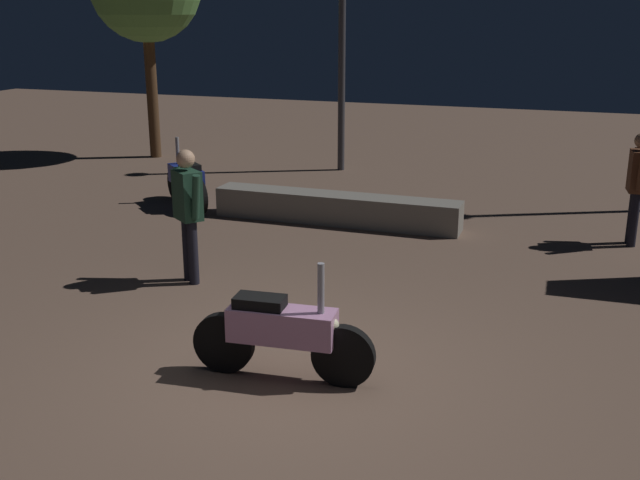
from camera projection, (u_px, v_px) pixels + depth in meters
ground_plane at (290, 375)px, 6.82m from camera, size 40.00×40.00×0.00m
motorcycle_pink_foreground at (282, 333)px, 6.65m from camera, size 1.66×0.38×1.11m
motorcycle_blue_parked_left at (186, 181)px, 12.51m from camera, size 1.32×1.16×1.11m
person_rider_beside at (188, 205)px, 8.88m from camera, size 0.58×0.47×1.61m
person_bystander_far at (638, 180)px, 10.33m from camera, size 0.27×0.66×1.57m
streetlamp_near at (342, 17)px, 14.63m from camera, size 0.36×0.36×4.68m
planter_wall_low at (336, 209)px, 11.61m from camera, size 3.83×0.50×0.45m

